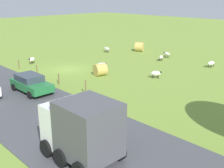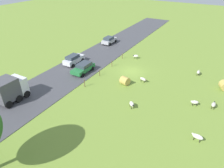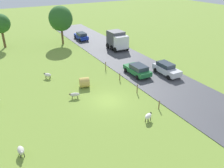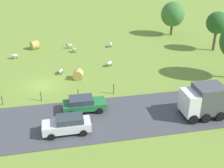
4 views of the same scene
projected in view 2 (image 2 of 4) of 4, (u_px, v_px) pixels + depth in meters
ground_plane at (131, 71)px, 35.27m from camera, size 160.00×160.00×0.00m
road_strip at (89, 61)px, 39.06m from camera, size 8.00×80.00×0.06m
sheep_0 at (132, 104)px, 26.09m from camera, size 1.06×1.08×0.79m
sheep_1 at (143, 79)px, 31.89m from camera, size 1.30×0.79×0.71m
sheep_2 at (195, 102)px, 26.48m from camera, size 1.07×0.80×0.75m
sheep_3 at (198, 72)px, 33.83m from camera, size 0.56×1.09×0.78m
sheep_4 at (214, 105)px, 26.00m from camera, size 0.55×1.09×0.79m
sheep_5 at (136, 56)px, 39.72m from camera, size 1.11×0.84×0.82m
sheep_6 at (198, 137)px, 21.16m from camera, size 1.23×0.63×0.78m
hay_bale_1 at (125, 81)px, 31.12m from camera, size 1.48×1.53×1.27m
fence_post_0 at (122, 56)px, 39.83m from camera, size 0.12×0.12×1.05m
fence_post_1 at (112, 63)px, 36.71m from camera, size 0.12×0.12×1.17m
fence_post_2 at (99, 73)px, 33.65m from camera, size 0.12×0.12×1.05m
fence_post_3 at (84, 83)px, 30.50m from camera, size 0.12×0.12×1.28m
truck_0 at (9, 89)px, 26.89m from camera, size 2.81×4.02×3.30m
car_0 at (83, 68)px, 34.60m from camera, size 2.19×4.46×1.53m
car_2 at (74, 59)px, 37.53m from camera, size 1.94×4.41×1.68m
car_3 at (109, 40)px, 47.20m from camera, size 2.07×4.17×1.57m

